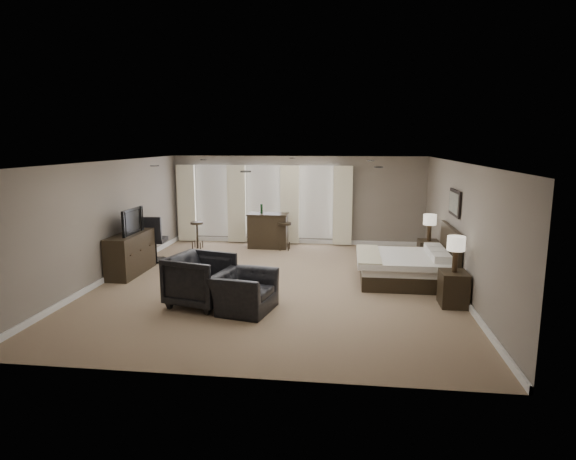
# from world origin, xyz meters

# --- Properties ---
(room) EXTENTS (7.60, 8.60, 2.64)m
(room) POSITION_xyz_m (0.00, 0.00, 1.30)
(room) COLOR #806A51
(room) RESTS_ON ground
(window_bay) EXTENTS (5.25, 0.20, 2.30)m
(window_bay) POSITION_xyz_m (-1.00, 4.11, 1.20)
(window_bay) COLOR silver
(window_bay) RESTS_ON room
(bed) EXTENTS (1.94, 1.85, 1.23)m
(bed) POSITION_xyz_m (2.58, 0.44, 0.62)
(bed) COLOR silver
(bed) RESTS_ON ground
(nightstand_near) EXTENTS (0.48, 0.59, 0.64)m
(nightstand_near) POSITION_xyz_m (3.47, -1.01, 0.32)
(nightstand_near) COLOR black
(nightstand_near) RESTS_ON ground
(nightstand_far) EXTENTS (0.48, 0.59, 0.64)m
(nightstand_far) POSITION_xyz_m (3.47, 1.89, 0.32)
(nightstand_far) COLOR black
(nightstand_far) RESTS_ON ground
(lamp_near) EXTENTS (0.33, 0.33, 0.67)m
(lamp_near) POSITION_xyz_m (3.47, -1.01, 0.98)
(lamp_near) COLOR beige
(lamp_near) RESTS_ON nightstand_near
(lamp_far) EXTENTS (0.31, 0.31, 0.65)m
(lamp_far) POSITION_xyz_m (3.47, 1.89, 0.96)
(lamp_far) COLOR beige
(lamp_far) RESTS_ON nightstand_far
(wall_art) EXTENTS (0.04, 0.96, 0.56)m
(wall_art) POSITION_xyz_m (3.70, 0.44, 1.75)
(wall_art) COLOR slate
(wall_art) RESTS_ON room
(dresser) EXTENTS (0.52, 1.62, 0.94)m
(dresser) POSITION_xyz_m (-3.45, 0.35, 0.47)
(dresser) COLOR black
(dresser) RESTS_ON ground
(tv) EXTENTS (0.58, 1.02, 0.13)m
(tv) POSITION_xyz_m (-3.45, 0.35, 1.01)
(tv) COLOR black
(tv) RESTS_ON dresser
(armchair_near) EXTENTS (0.92, 1.22, 0.95)m
(armchair_near) POSITION_xyz_m (-0.33, -1.76, 0.48)
(armchair_near) COLOR black
(armchair_near) RESTS_ON ground
(armchair_far) EXTENTS (1.20, 1.25, 1.06)m
(armchair_far) POSITION_xyz_m (-1.19, -1.56, 0.53)
(armchair_far) COLOR black
(armchair_far) RESTS_ON ground
(bar_counter) EXTENTS (1.15, 0.60, 1.00)m
(bar_counter) POSITION_xyz_m (-0.76, 3.49, 0.50)
(bar_counter) COLOR black
(bar_counter) RESTS_ON ground
(bar_stool_left) EXTENTS (0.44, 0.44, 0.77)m
(bar_stool_left) POSITION_xyz_m (-2.75, 3.14, 0.38)
(bar_stool_left) COLOR black
(bar_stool_left) RESTS_ON ground
(bar_stool_right) EXTENTS (0.39, 0.39, 0.78)m
(bar_stool_right) POSITION_xyz_m (-0.24, 3.25, 0.39)
(bar_stool_right) COLOR black
(bar_stool_right) RESTS_ON ground
(desk_chair) EXTENTS (0.65, 0.65, 1.19)m
(desk_chair) POSITION_xyz_m (-3.35, 1.53, 0.59)
(desk_chair) COLOR black
(desk_chair) RESTS_ON ground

